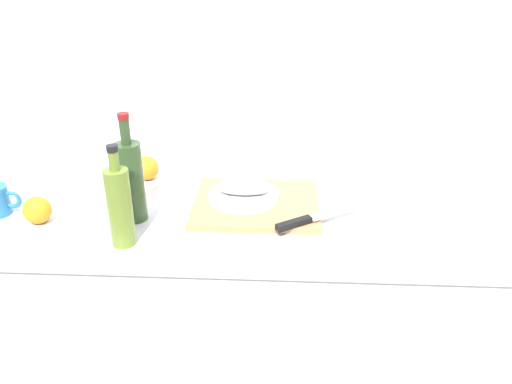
# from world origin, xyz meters

# --- Properties ---
(back_wall) EXTENTS (3.20, 0.05, 2.50)m
(back_wall) POSITION_xyz_m (0.00, 0.33, 1.25)
(back_wall) COLOR white
(back_wall) RESTS_ON ground_plane
(kitchen_counter) EXTENTS (2.00, 0.60, 0.90)m
(kitchen_counter) POSITION_xyz_m (0.00, 0.00, 0.45)
(kitchen_counter) COLOR white
(kitchen_counter) RESTS_ON ground_plane
(cutting_board) EXTENTS (0.38, 0.32, 0.02)m
(cutting_board) POSITION_xyz_m (-0.06, 0.02, 0.91)
(cutting_board) COLOR tan
(cutting_board) RESTS_ON kitchen_counter
(white_plate) EXTENTS (0.22, 0.22, 0.01)m
(white_plate) POSITION_xyz_m (-0.09, 0.04, 0.93)
(white_plate) COLOR white
(white_plate) RESTS_ON cutting_board
(fish_fillet) EXTENTS (0.16, 0.07, 0.04)m
(fish_fillet) POSITION_xyz_m (-0.09, 0.04, 0.95)
(fish_fillet) COLOR #999E99
(fish_fillet) RESTS_ON white_plate
(chef_knife) EXTENTS (0.26, 0.18, 0.02)m
(chef_knife) POSITION_xyz_m (0.10, -0.10, 0.93)
(chef_knife) COLOR silver
(chef_knife) RESTS_ON cutting_board
(olive_oil_bottle) EXTENTS (0.06, 0.06, 0.28)m
(olive_oil_bottle) POSITION_xyz_m (-0.40, -0.21, 1.01)
(olive_oil_bottle) COLOR olive
(olive_oil_bottle) RESTS_ON kitchen_counter
(wine_bottle) EXTENTS (0.07, 0.07, 0.32)m
(wine_bottle) POSITION_xyz_m (-0.41, -0.07, 1.02)
(wine_bottle) COLOR #2D4723
(wine_bottle) RESTS_ON kitchen_counter
(orange_1) EXTENTS (0.08, 0.08, 0.08)m
(orange_1) POSITION_xyz_m (-0.67, -0.11, 0.94)
(orange_1) COLOR orange
(orange_1) RESTS_ON kitchen_counter
(orange_3) EXTENTS (0.08, 0.08, 0.08)m
(orange_3) POSITION_xyz_m (-0.43, 0.20, 0.94)
(orange_3) COLOR orange
(orange_3) RESTS_ON kitchen_counter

